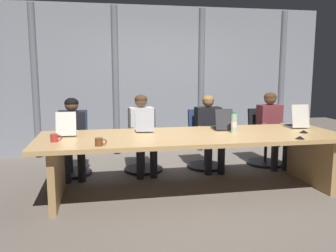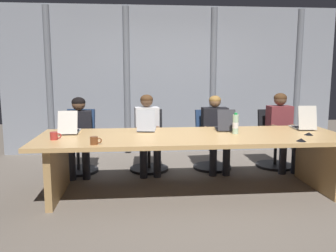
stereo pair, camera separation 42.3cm
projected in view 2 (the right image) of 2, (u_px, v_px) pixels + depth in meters
ground_plane at (192, 192)px, 4.55m from camera, size 12.47×12.47×0.00m
conference_table at (192, 146)px, 4.46m from camera, size 3.84×1.25×0.74m
curtain_backdrop at (172, 81)px, 6.65m from camera, size 6.23×0.17×2.71m
laptop_left_end at (70, 128)px, 4.58m from camera, size 0.25×0.44×0.30m
laptop_left_mid at (147, 127)px, 4.74m from camera, size 0.27×0.39×0.30m
laptop_center at (225, 126)px, 4.80m from camera, size 0.28×0.42×0.29m
laptop_right_mid at (303, 124)px, 4.88m from camera, size 0.28×0.44×0.33m
office_chair_left_end at (79, 149)px, 5.44m from camera, size 0.60×0.60×0.95m
office_chair_left_mid at (149, 147)px, 5.55m from camera, size 0.60×0.60×0.93m
office_chair_center at (212, 146)px, 5.64m from camera, size 0.60×0.60×0.92m
office_chair_right_mid at (274, 145)px, 5.74m from camera, size 0.60×0.60×0.91m
person_left_end at (79, 131)px, 5.24m from camera, size 0.40×0.57×1.15m
person_left_mid at (148, 129)px, 5.34m from camera, size 0.40×0.57×1.19m
person_center at (216, 129)px, 5.44m from camera, size 0.40×0.55×1.16m
person_right_mid at (281, 126)px, 5.54m from camera, size 0.40×0.56×1.20m
water_bottle_primary at (236, 124)px, 4.50m from camera, size 0.08×0.08×0.27m
coffee_mug_near at (54, 136)px, 4.13m from camera, size 0.13×0.09×0.09m
coffee_mug_far at (94, 141)px, 3.86m from camera, size 0.13×0.08×0.09m
conference_mic_left_side at (301, 140)px, 4.04m from camera, size 0.11×0.11×0.03m
conference_mic_middle at (309, 134)px, 4.43m from camera, size 0.11×0.11×0.03m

